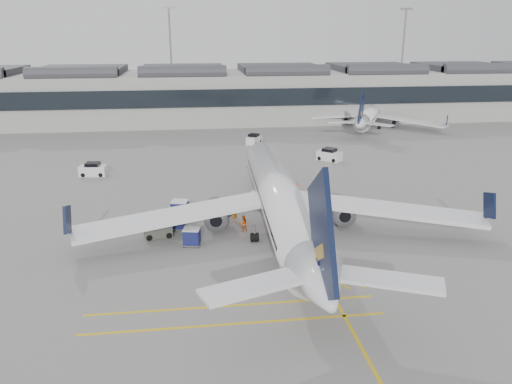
{
  "coord_description": "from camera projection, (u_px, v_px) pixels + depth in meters",
  "views": [
    {
      "loc": [
        -0.51,
        -43.31,
        19.91
      ],
      "look_at": [
        5.79,
        5.31,
        4.0
      ],
      "focal_mm": 35.0,
      "sensor_mm": 36.0,
      "label": 1
    }
  ],
  "objects": [
    {
      "name": "baggage_cart_a",
      "position": [
        224.0,
        207.0,
        56.33
      ],
      "size": [
        1.81,
        1.61,
        1.63
      ],
      "rotation": [
        0.0,
        0.0,
        -0.24
      ],
      "color": "gray",
      "rests_on": "ground"
    },
    {
      "name": "terminal",
      "position": [
        193.0,
        94.0,
        113.02
      ],
      "size": [
        200.0,
        20.45,
        12.4
      ],
      "color": "#9E9E99",
      "rests_on": "ground"
    },
    {
      "name": "pushback_tug",
      "position": [
        158.0,
        230.0,
        50.35
      ],
      "size": [
        2.97,
        2.12,
        1.52
      ],
      "rotation": [
        0.0,
        0.0,
        0.18
      ],
      "color": "#4A4F43",
      "rests_on": "ground"
    },
    {
      "name": "ground",
      "position": [
        203.0,
        252.0,
        47.06
      ],
      "size": [
        220.0,
        220.0,
        0.0
      ],
      "primitive_type": "plane",
      "color": "gray",
      "rests_on": "ground"
    },
    {
      "name": "service_van_right",
      "position": [
        329.0,
        155.0,
        80.0
      ],
      "size": [
        4.09,
        4.05,
        1.97
      ],
      "rotation": [
        0.0,
        0.0,
        -0.77
      ],
      "color": "silver",
      "rests_on": "ground"
    },
    {
      "name": "belt_loader",
      "position": [
        264.0,
        201.0,
        59.33
      ],
      "size": [
        5.23,
        2.84,
        2.07
      ],
      "rotation": [
        0.0,
        0.0,
        -0.3
      ],
      "color": "beige",
      "rests_on": "ground"
    },
    {
      "name": "baggage_cart_b",
      "position": [
        177.0,
        221.0,
        52.16
      ],
      "size": [
        1.85,
        1.61,
        1.74
      ],
      "rotation": [
        0.0,
        0.0,
        -0.16
      ],
      "color": "gray",
      "rests_on": "ground"
    },
    {
      "name": "service_van_mid",
      "position": [
        254.0,
        139.0,
        91.82
      ],
      "size": [
        3.27,
        3.93,
        1.81
      ],
      "rotation": [
        0.0,
        0.0,
        1.05
      ],
      "color": "silver",
      "rests_on": "ground"
    },
    {
      "name": "airliner_main",
      "position": [
        281.0,
        200.0,
        50.5
      ],
      "size": [
        41.19,
        45.04,
        11.97
      ],
      "rotation": [
        0.0,
        0.0,
        -0.03
      ],
      "color": "white",
      "rests_on": "ground"
    },
    {
      "name": "safety_cone_nose",
      "position": [
        298.0,
        184.0,
        67.12
      ],
      "size": [
        0.38,
        0.38,
        0.53
      ],
      "primitive_type": "cone",
      "color": "#F24C0A",
      "rests_on": "ground"
    },
    {
      "name": "service_van_left",
      "position": [
        93.0,
        170.0,
        71.6
      ],
      "size": [
        3.93,
        2.28,
        1.92
      ],
      "rotation": [
        0.0,
        0.0,
        -0.11
      ],
      "color": "silver",
      "rests_on": "ground"
    },
    {
      "name": "baggage_cart_d",
      "position": [
        192.0,
        236.0,
        48.21
      ],
      "size": [
        1.92,
        1.69,
        1.76
      ],
      "rotation": [
        0.0,
        0.0,
        -0.2
      ],
      "color": "gray",
      "rests_on": "ground"
    },
    {
      "name": "baggage_cart_c",
      "position": [
        180.0,
        209.0,
        55.3
      ],
      "size": [
        2.21,
        1.97,
        2.0
      ],
      "rotation": [
        0.0,
        0.0,
        -0.24
      ],
      "color": "gray",
      "rests_on": "ground"
    },
    {
      "name": "ramp_agent_a",
      "position": [
        235.0,
        213.0,
        54.2
      ],
      "size": [
        0.86,
        0.83,
        1.99
      ],
      "primitive_type": "imported",
      "rotation": [
        0.0,
        0.0,
        0.71
      ],
      "color": "orange",
      "rests_on": "ground"
    },
    {
      "name": "safety_cone_engine",
      "position": [
        357.0,
        211.0,
        56.94
      ],
      "size": [
        0.36,
        0.36,
        0.49
      ],
      "primitive_type": "cone",
      "color": "#F24C0A",
      "rests_on": "ground"
    },
    {
      "name": "airliner_far",
      "position": [
        370.0,
        114.0,
        107.1
      ],
      "size": [
        28.83,
        31.8,
        9.26
      ],
      "rotation": [
        0.0,
        0.0,
        -0.48
      ],
      "color": "white",
      "rests_on": "ground"
    },
    {
      "name": "light_masts",
      "position": [
        184.0,
        53.0,
        123.51
      ],
      "size": [
        113.0,
        0.6,
        25.45
      ],
      "color": "slate",
      "rests_on": "ground"
    },
    {
      "name": "ramp_agent_b",
      "position": [
        243.0,
        223.0,
        51.6
      ],
      "size": [
        1.03,
        0.9,
        1.78
      ],
      "primitive_type": "imported",
      "rotation": [
        0.0,
        0.0,
        3.45
      ],
      "color": "#E64D0C",
      "rests_on": "ground"
    },
    {
      "name": "apron_markings",
      "position": [
        287.0,
        211.0,
        57.72
      ],
      "size": [
        0.25,
        60.0,
        0.01
      ],
      "primitive_type": "cube",
      "color": "gold",
      "rests_on": "ground"
    }
  ]
}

